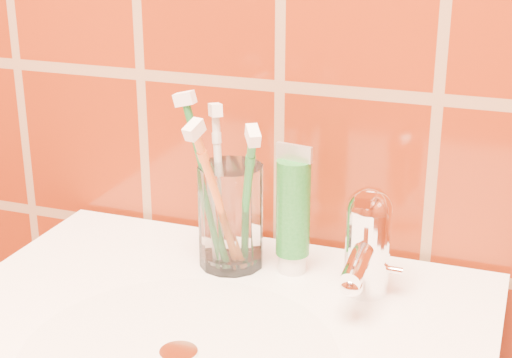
% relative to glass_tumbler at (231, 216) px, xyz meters
% --- Properties ---
extents(glass_tumbler, '(0.08, 0.08, 0.12)m').
position_rel_glass_tumbler_xyz_m(glass_tumbler, '(0.00, 0.00, 0.00)').
color(glass_tumbler, white).
rests_on(glass_tumbler, pedestal_sink).
extents(toothpaste_tube, '(0.04, 0.04, 0.15)m').
position_rel_glass_tumbler_xyz_m(toothpaste_tube, '(0.07, 0.01, 0.01)').
color(toothpaste_tube, white).
rests_on(toothpaste_tube, pedestal_sink).
extents(faucet, '(0.05, 0.11, 0.12)m').
position_rel_glass_tumbler_xyz_m(faucet, '(0.16, -0.02, 0.00)').
color(faucet, white).
rests_on(faucet, pedestal_sink).
extents(toothbrush_0, '(0.08, 0.17, 0.22)m').
position_rel_glass_tumbler_xyz_m(toothbrush_0, '(0.00, -0.04, 0.03)').
color(toothbrush_0, orange).
rests_on(toothbrush_0, glass_tumbler).
extents(toothbrush_1, '(0.13, 0.16, 0.21)m').
position_rel_glass_tumbler_xyz_m(toothbrush_1, '(0.03, -0.02, 0.03)').
color(toothbrush_1, '#1F772F').
rests_on(toothbrush_1, glass_tumbler).
extents(toothbrush_2, '(0.08, 0.08, 0.20)m').
position_rel_glass_tumbler_xyz_m(toothbrush_2, '(-0.02, 0.01, 0.03)').
color(toothbrush_2, silver).
rests_on(toothbrush_2, glass_tumbler).
extents(toothbrush_3, '(0.08, 0.07, 0.21)m').
position_rel_glass_tumbler_xyz_m(toothbrush_3, '(-0.02, -0.01, 0.04)').
color(toothbrush_3, '#1D6F30').
rests_on(toothbrush_3, glass_tumbler).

